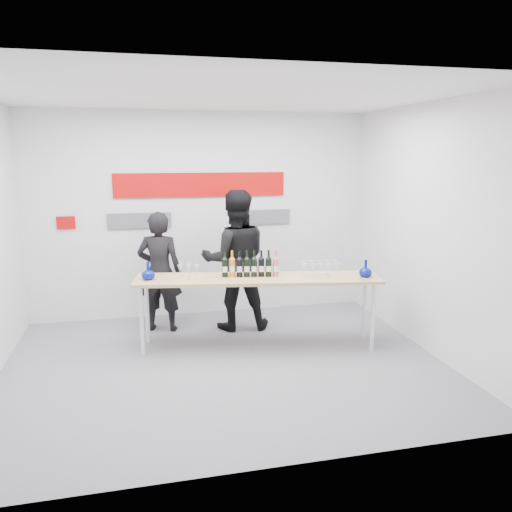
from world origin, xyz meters
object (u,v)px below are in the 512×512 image
Objects in this scene: tasting_table at (258,283)px; presenter_right at (235,260)px; presenter_left at (160,272)px; mic_stand at (228,296)px.

presenter_right is (-0.14, 0.77, 0.13)m from tasting_table.
tasting_table is at bearing 157.61° from presenter_left.
tasting_table is 1.86× the size of presenter_left.
presenter_left is at bearing -2.46° from presenter_right.
presenter_right is at bearing -171.97° from presenter_left.
mic_stand reaches higher than tasting_table.
mic_stand is (0.93, -0.03, -0.40)m from presenter_left.
mic_stand is (-0.22, 0.87, -0.41)m from tasting_table.
presenter_left is 1.01m from mic_stand.
tasting_table is 0.79m from presenter_right.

